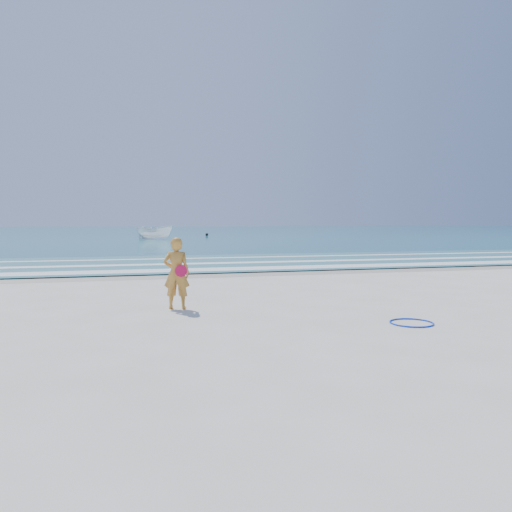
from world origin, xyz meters
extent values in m
plane|color=silver|center=(0.00, 0.00, 0.00)|extent=(400.00, 400.00, 0.00)
cube|color=#B2A893|center=(0.00, 9.00, 0.00)|extent=(400.00, 2.40, 0.00)
cube|color=#19727F|center=(0.00, 105.00, 0.02)|extent=(400.00, 190.00, 0.04)
cube|color=#59B7AD|center=(0.00, 14.00, 0.04)|extent=(400.00, 10.00, 0.01)
cube|color=white|center=(0.00, 10.30, 0.05)|extent=(400.00, 1.40, 0.01)
cube|color=white|center=(0.00, 13.20, 0.05)|extent=(400.00, 0.90, 0.01)
cube|color=white|center=(0.00, 16.50, 0.05)|extent=(400.00, 0.60, 0.01)
torus|color=#0B36D2|center=(1.82, -0.92, 0.01)|extent=(0.89, 0.89, 0.03)
imported|color=white|center=(-0.11, 46.18, 0.81)|extent=(4.24, 2.47, 1.54)
sphere|color=black|center=(7.43, 57.07, 0.24)|extent=(0.41, 0.41, 0.41)
imported|color=orange|center=(-2.35, 1.87, 0.80)|extent=(0.67, 0.53, 1.60)
cylinder|color=#E21447|center=(-2.27, 1.69, 0.87)|extent=(0.27, 0.08, 0.27)
camera|label=1|loc=(-3.49, -9.24, 1.94)|focal=35.00mm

